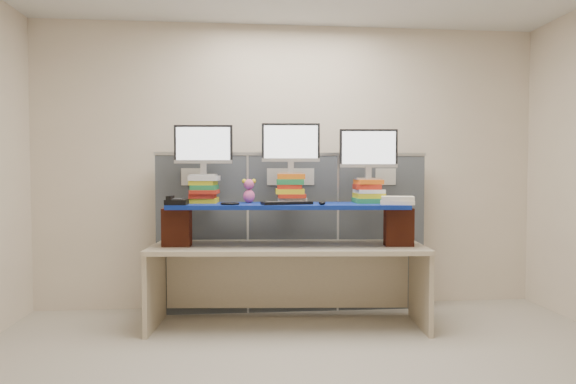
{
  "coord_description": "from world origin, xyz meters",
  "views": [
    {
      "loc": [
        -0.47,
        -2.8,
        1.33
      ],
      "look_at": [
        -0.09,
        1.31,
        1.17
      ],
      "focal_mm": 30.0,
      "sensor_mm": 36.0,
      "label": 1
    }
  ],
  "objects": [
    {
      "name": "room",
      "position": [
        0.0,
        0.0,
        1.4
      ],
      "size": [
        5.0,
        4.0,
        2.8
      ],
      "color": "beige",
      "rests_on": "ground"
    },
    {
      "name": "cubicle_partition",
      "position": [
        -0.0,
        1.78,
        0.77
      ],
      "size": [
        2.6,
        0.06,
        1.53
      ],
      "color": "#454B52",
      "rests_on": "ground"
    },
    {
      "name": "desk",
      "position": [
        -0.09,
        1.31,
        0.57
      ],
      "size": [
        2.39,
        0.87,
        0.71
      ],
      "rotation": [
        0.0,
        0.0,
        -0.08
      ],
      "color": "#C5B496",
      "rests_on": "ground"
    },
    {
      "name": "brick_pier_left",
      "position": [
        -1.04,
        1.34,
        0.87
      ],
      "size": [
        0.25,
        0.15,
        0.32
      ],
      "primitive_type": "cube",
      "rotation": [
        0.0,
        0.0,
        -0.08
      ],
      "color": "maroon",
      "rests_on": "desk"
    },
    {
      "name": "brick_pier_right",
      "position": [
        0.85,
        1.19,
        0.87
      ],
      "size": [
        0.25,
        0.15,
        0.32
      ],
      "primitive_type": "cube",
      "rotation": [
        0.0,
        0.0,
        -0.08
      ],
      "color": "maroon",
      "rests_on": "desk"
    },
    {
      "name": "blue_board",
      "position": [
        -0.09,
        1.31,
        1.05
      ],
      "size": [
        2.04,
        0.66,
        0.04
      ],
      "primitive_type": "cube",
      "rotation": [
        0.0,
        0.0,
        -0.08
      ],
      "color": "navy",
      "rests_on": "brick_pier_left"
    },
    {
      "name": "book_stack_left",
      "position": [
        -0.82,
        1.49,
        1.19
      ],
      "size": [
        0.27,
        0.32,
        0.24
      ],
      "color": "gold",
      "rests_on": "blue_board"
    },
    {
      "name": "book_stack_center",
      "position": [
        -0.05,
        1.43,
        1.2
      ],
      "size": [
        0.29,
        0.32,
        0.26
      ],
      "color": "white",
      "rests_on": "blue_board"
    },
    {
      "name": "book_stack_right",
      "position": [
        0.63,
        1.38,
        1.17
      ],
      "size": [
        0.26,
        0.33,
        0.2
      ],
      "color": "#217D42",
      "rests_on": "blue_board"
    },
    {
      "name": "monitor_left",
      "position": [
        -0.82,
        1.49,
        1.56
      ],
      "size": [
        0.51,
        0.16,
        0.44
      ],
      "rotation": [
        0.0,
        0.0,
        -0.08
      ],
      "color": "#B0B0B5",
      "rests_on": "book_stack_left"
    },
    {
      "name": "monitor_center",
      "position": [
        -0.05,
        1.43,
        1.58
      ],
      "size": [
        0.51,
        0.16,
        0.44
      ],
      "rotation": [
        0.0,
        0.0,
        -0.08
      ],
      "color": "#B0B0B5",
      "rests_on": "book_stack_center"
    },
    {
      "name": "monitor_right",
      "position": [
        0.63,
        1.37,
        1.53
      ],
      "size": [
        0.51,
        0.16,
        0.44
      ],
      "rotation": [
        0.0,
        0.0,
        -0.08
      ],
      "color": "#B0B0B5",
      "rests_on": "book_stack_right"
    },
    {
      "name": "keyboard",
      "position": [
        -0.11,
        1.2,
        1.08
      ],
      "size": [
        0.44,
        0.23,
        0.03
      ],
      "rotation": [
        0.0,
        0.0,
        0.22
      ],
      "color": "black",
      "rests_on": "blue_board"
    },
    {
      "name": "mouse",
      "position": [
        0.18,
        1.13,
        1.09
      ],
      "size": [
        0.07,
        0.11,
        0.03
      ],
      "primitive_type": "ellipsoid",
      "rotation": [
        0.0,
        0.0,
        -0.13
      ],
      "color": "black",
      "rests_on": "blue_board"
    },
    {
      "name": "desk_phone",
      "position": [
        -1.03,
        1.24,
        1.1
      ],
      "size": [
        0.18,
        0.17,
        0.08
      ],
      "rotation": [
        0.0,
        0.0,
        -0.05
      ],
      "color": "black",
      "rests_on": "blue_board"
    },
    {
      "name": "headset",
      "position": [
        -0.58,
        1.22,
        1.08
      ],
      "size": [
        0.21,
        0.21,
        0.02
      ],
      "primitive_type": "torus",
      "rotation": [
        0.0,
        0.0,
        -0.39
      ],
      "color": "black",
      "rests_on": "blue_board"
    },
    {
      "name": "plush_toy",
      "position": [
        -0.42,
        1.45,
        1.18
      ],
      "size": [
        0.12,
        0.09,
        0.21
      ],
      "rotation": [
        0.0,
        0.0,
        0.14
      ],
      "color": "#E15593",
      "rests_on": "blue_board"
    },
    {
      "name": "binder_stack",
      "position": [
        0.82,
        1.15,
        1.1
      ],
      "size": [
        0.33,
        0.29,
        0.07
      ],
      "rotation": [
        0.0,
        0.0,
        -0.28
      ],
      "color": "silver",
      "rests_on": "blue_board"
    }
  ]
}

